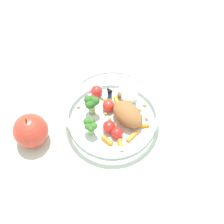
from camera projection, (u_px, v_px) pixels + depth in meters
name	position (u px, v px, depth m)	size (l,w,h in m)	color
ground_plane	(110.00, 122.00, 0.75)	(2.40, 2.40, 0.00)	silver
food_container	(114.00, 111.00, 0.73)	(0.23, 0.23, 0.07)	white
loose_apple	(31.00, 130.00, 0.69)	(0.08, 0.08, 0.09)	#BC3828
folded_napkin	(194.00, 96.00, 0.79)	(0.14, 0.12, 0.01)	silver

